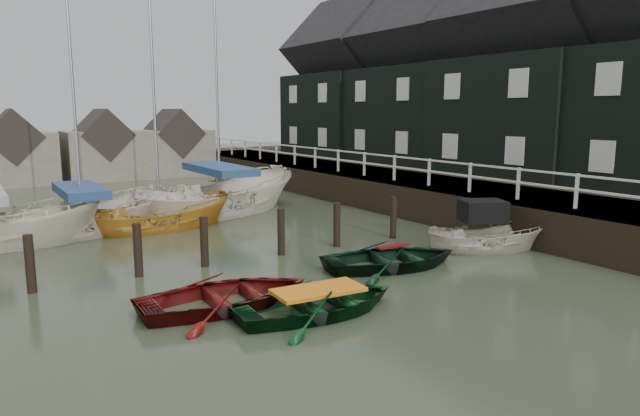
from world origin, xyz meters
TOP-DOWN VIEW (x-y plane):
  - ground at (0.00, 0.00)m, footprint 120.00×120.00m
  - pier at (9.48, 10.00)m, footprint 3.04×32.00m
  - land_strip at (15.00, 10.00)m, footprint 14.00×38.00m
  - quay_houses at (14.99, 8.66)m, footprint 6.52×28.14m
  - mooring_pilings at (-1.11, 3.00)m, footprint 13.72×0.22m
  - far_sheds at (0.83, 26.00)m, footprint 14.00×4.08m
  - rowboat_red at (-2.00, -0.43)m, footprint 3.98×2.90m
  - rowboat_green at (-0.54, -1.82)m, footprint 3.86×2.88m
  - rowboat_dkgreen at (3.09, 0.13)m, footprint 4.40×3.57m
  - motorboat at (6.80, 0.13)m, footprint 4.02×2.89m
  - sailboat_b at (-3.24, 9.33)m, footprint 7.07×4.18m
  - sailboat_c at (-0.68, 8.83)m, footprint 5.59×2.32m
  - sailboat_d at (2.43, 10.62)m, footprint 8.75×5.64m

SIDE VIEW (x-z plane):
  - ground at x=0.00m, z-range 0.00..0.00m
  - land_strip at x=15.00m, z-range -0.75..0.75m
  - rowboat_red at x=-2.00m, z-range -0.40..0.40m
  - rowboat_green at x=-0.54m, z-range -0.38..0.38m
  - rowboat_dkgreen at x=3.09m, z-range -0.40..0.40m
  - sailboat_c at x=-0.68m, z-range -5.39..5.43m
  - sailboat_d at x=2.43m, z-range -6.09..6.21m
  - sailboat_b at x=-3.24m, z-range -6.03..6.16m
  - motorboat at x=6.80m, z-range -1.01..1.25m
  - mooring_pilings at x=-1.11m, z-range -0.40..1.40m
  - pier at x=9.48m, z-range -0.64..2.06m
  - far_sheds at x=0.83m, z-range -0.34..4.06m
  - quay_houses at x=14.99m, z-range 0.68..10.68m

